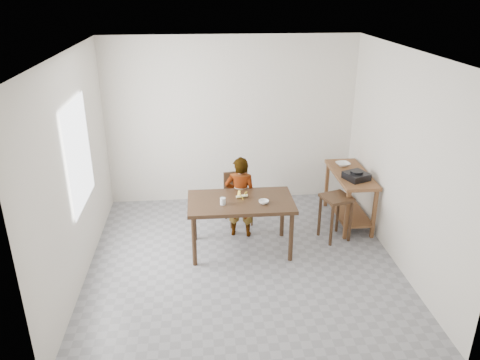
{
  "coord_description": "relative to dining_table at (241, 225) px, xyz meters",
  "views": [
    {
      "loc": [
        -0.51,
        -5.27,
        3.41
      ],
      "look_at": [
        0.0,
        0.4,
        1.0
      ],
      "focal_mm": 35.0,
      "sensor_mm": 36.0,
      "label": 1
    }
  ],
  "objects": [
    {
      "name": "stool",
      "position": [
        1.36,
        0.19,
        -0.04
      ],
      "size": [
        0.47,
        0.47,
        0.66
      ],
      "primitive_type": null,
      "rotation": [
        0.0,
        0.0,
        0.31
      ],
      "color": "#382415",
      "rests_on": "floor"
    },
    {
      "name": "prep_counter",
      "position": [
        1.72,
        0.7,
        0.03
      ],
      "size": [
        0.5,
        1.2,
        0.8
      ],
      "primitive_type": null,
      "color": "brown",
      "rests_on": "floor"
    },
    {
      "name": "floor",
      "position": [
        0.0,
        -0.3,
        -0.4
      ],
      "size": [
        4.0,
        4.0,
        0.04
      ],
      "primitive_type": "cube",
      "color": "gray",
      "rests_on": "ground"
    },
    {
      "name": "banana",
      "position": [
        0.02,
        0.07,
        0.41
      ],
      "size": [
        0.19,
        0.15,
        0.06
      ],
      "primitive_type": null,
      "rotation": [
        0.0,
        0.0,
        0.12
      ],
      "color": "yellow",
      "rests_on": "dining_table"
    },
    {
      "name": "wall_front",
      "position": [
        0.0,
        -2.32,
        0.98
      ],
      "size": [
        4.0,
        0.04,
        2.7
      ],
      "primitive_type": "cube",
      "color": "silver",
      "rests_on": "ground"
    },
    {
      "name": "wall_right",
      "position": [
        2.02,
        -0.3,
        0.98
      ],
      "size": [
        0.04,
        4.0,
        2.7
      ],
      "primitive_type": "cube",
      "color": "silver",
      "rests_on": "ground"
    },
    {
      "name": "gas_burner",
      "position": [
        1.71,
        0.45,
        0.48
      ],
      "size": [
        0.39,
        0.39,
        0.1
      ],
      "primitive_type": "cube",
      "rotation": [
        0.0,
        0.0,
        0.39
      ],
      "color": "black",
      "rests_on": "prep_counter"
    },
    {
      "name": "wall_left",
      "position": [
        -2.02,
        -0.3,
        0.98
      ],
      "size": [
        0.04,
        4.0,
        2.7
      ],
      "primitive_type": "cube",
      "color": "silver",
      "rests_on": "ground"
    },
    {
      "name": "wall_back",
      "position": [
        0.0,
        1.72,
        0.98
      ],
      "size": [
        4.0,
        0.04,
        2.7
      ],
      "primitive_type": "cube",
      "color": "silver",
      "rests_on": "ground"
    },
    {
      "name": "serving_bowl",
      "position": [
        1.68,
        0.99,
        0.45
      ],
      "size": [
        0.25,
        0.25,
        0.05
      ],
      "primitive_type": "imported",
      "rotation": [
        0.0,
        0.0,
        0.21
      ],
      "color": "white",
      "rests_on": "prep_counter"
    },
    {
      "name": "child",
      "position": [
        0.03,
        0.42,
        0.23
      ],
      "size": [
        0.48,
        0.36,
        1.21
      ],
      "primitive_type": "imported",
      "rotation": [
        0.0,
        0.0,
        2.97
      ],
      "color": "white",
      "rests_on": "floor"
    },
    {
      "name": "glass_tumbler",
      "position": [
        -0.24,
        -0.1,
        0.42
      ],
      "size": [
        0.09,
        0.09,
        0.09
      ],
      "primitive_type": "cylinder",
      "rotation": [
        0.0,
        0.0,
        -0.32
      ],
      "color": "silver",
      "rests_on": "dining_table"
    },
    {
      "name": "window_pane",
      "position": [
        -1.97,
        -0.1,
        1.12
      ],
      "size": [
        0.02,
        1.1,
        1.3
      ],
      "primitive_type": "cube",
      "color": "white",
      "rests_on": "wall_left"
    },
    {
      "name": "small_bowl",
      "position": [
        0.29,
        -0.12,
        0.4
      ],
      "size": [
        0.14,
        0.14,
        0.04
      ],
      "primitive_type": "imported",
      "rotation": [
        0.0,
        0.0,
        -0.08
      ],
      "color": "white",
      "rests_on": "dining_table"
    },
    {
      "name": "dining_chair",
      "position": [
        0.04,
        0.8,
        0.01
      ],
      "size": [
        0.44,
        0.44,
        0.78
      ],
      "primitive_type": null,
      "rotation": [
        0.0,
        0.0,
        0.2
      ],
      "color": "#382415",
      "rests_on": "floor"
    },
    {
      "name": "ceiling",
      "position": [
        0.0,
        -0.3,
        2.35
      ],
      "size": [
        4.0,
        4.0,
        0.04
      ],
      "primitive_type": "cube",
      "color": "white",
      "rests_on": "wall_back"
    },
    {
      "name": "dining_table",
      "position": [
        0.0,
        0.0,
        0.0
      ],
      "size": [
        1.4,
        0.8,
        0.75
      ],
      "primitive_type": null,
      "color": "#382415",
      "rests_on": "floor"
    }
  ]
}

